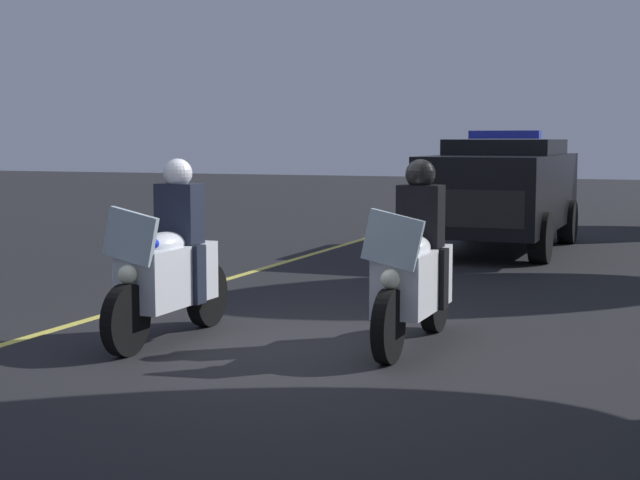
{
  "coord_description": "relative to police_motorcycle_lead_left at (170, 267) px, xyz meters",
  "views": [
    {
      "loc": [
        8.23,
        3.54,
        1.9
      ],
      "look_at": [
        -0.77,
        0.0,
        0.9
      ],
      "focal_mm": 54.75,
      "sensor_mm": 36.0,
      "label": 1
    }
  ],
  "objects": [
    {
      "name": "ground_plane",
      "position": [
        -0.24,
        1.13,
        -0.7
      ],
      "size": [
        80.0,
        80.0,
        0.0
      ],
      "primitive_type": "plane",
      "color": "black"
    },
    {
      "name": "lane_stripe_center",
      "position": [
        -0.24,
        -1.33,
        -0.7
      ],
      "size": [
        48.0,
        0.12,
        0.01
      ],
      "primitive_type": "cube",
      "color": "#E0D14C",
      "rests_on": "ground"
    },
    {
      "name": "police_motorcycle_lead_left",
      "position": [
        0.0,
        0.0,
        0.0
      ],
      "size": [
        2.14,
        0.56,
        1.72
      ],
      "color": "black",
      "rests_on": "ground"
    },
    {
      "name": "police_motorcycle_lead_right",
      "position": [
        -0.57,
        2.24,
        0.0
      ],
      "size": [
        2.14,
        0.56,
        1.72
      ],
      "color": "black",
      "rests_on": "ground"
    },
    {
      "name": "police_suv",
      "position": [
        -8.67,
        1.49,
        0.37
      ],
      "size": [
        4.92,
        2.09,
        2.05
      ],
      "color": "black",
      "rests_on": "ground"
    }
  ]
}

